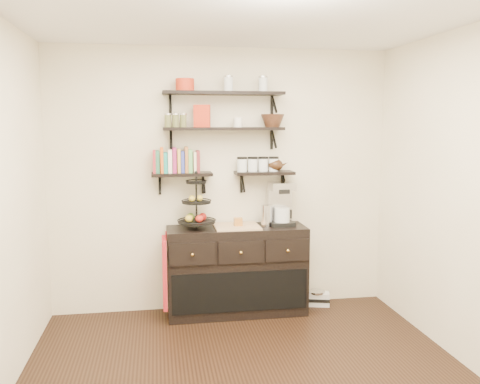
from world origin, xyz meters
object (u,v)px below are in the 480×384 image
object	(u,v)px
fruit_stand	(197,210)
radio	(317,298)
sideboard	(237,270)
coffee_maker	(281,205)

from	to	relation	value
fruit_stand	radio	world-z (taller)	fruit_stand
sideboard	fruit_stand	world-z (taller)	fruit_stand
fruit_stand	radio	size ratio (longest dim) A/B	1.89
sideboard	coffee_maker	distance (m)	0.81
radio	coffee_maker	bearing A→B (deg)	-159.22
fruit_stand	radio	bearing A→B (deg)	3.17
sideboard	fruit_stand	xyz separation A→B (m)	(-0.40, 0.00, 0.64)
coffee_maker	radio	distance (m)	1.12
radio	fruit_stand	bearing A→B (deg)	-162.16
coffee_maker	radio	world-z (taller)	coffee_maker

